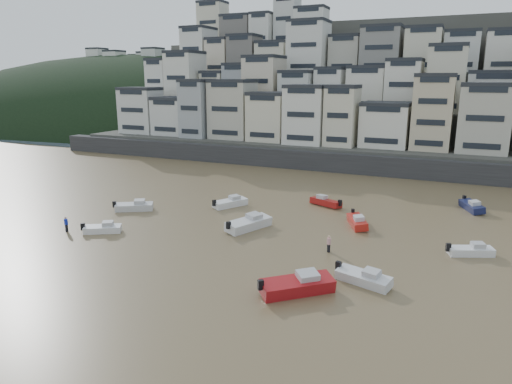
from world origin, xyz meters
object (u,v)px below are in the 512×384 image
at_px(boat_j, 103,227).
at_px(person_blue, 66,224).
at_px(boat_f, 230,201).
at_px(boat_k, 134,205).
at_px(boat_c, 249,222).
at_px(person_pink, 329,244).
at_px(boat_b, 364,276).
at_px(boat_h, 326,201).
at_px(boat_d, 471,249).
at_px(boat_e, 357,220).
at_px(boat_a, 297,283).
at_px(boat_i, 472,205).

xyz_separation_m(boat_j, person_blue, (-3.98, -1.38, 0.26)).
relative_size(boat_f, boat_k, 1.01).
bearing_deg(boat_f, boat_c, -111.35).
bearing_deg(boat_c, person_pink, -84.88).
relative_size(boat_f, person_pink, 3.07).
bearing_deg(person_blue, person_pink, 11.95).
relative_size(boat_b, boat_h, 1.04).
relative_size(boat_b, boat_c, 0.81).
height_order(boat_b, person_pink, person_pink).
bearing_deg(boat_f, boat_d, -72.29).
bearing_deg(boat_e, boat_a, -26.70).
xyz_separation_m(boat_b, boat_h, (-9.56, 22.33, -0.03)).
distance_m(boat_d, person_pink, 13.81).
bearing_deg(boat_h, boat_i, -140.29).
distance_m(boat_j, boat_k, 8.87).
xyz_separation_m(boat_e, person_pink, (-0.83, -9.39, 0.15)).
height_order(boat_h, boat_k, boat_k).
height_order(boat_f, boat_i, boat_f).
height_order(boat_a, boat_d, boat_a).
xyz_separation_m(boat_a, boat_k, (-27.25, 13.67, -0.18)).
distance_m(boat_a, boat_e, 19.23).
relative_size(boat_a, boat_c, 1.03).
bearing_deg(boat_f, person_blue, 173.00).
bearing_deg(boat_e, boat_h, -165.26).
relative_size(boat_i, person_blue, 3.04).
bearing_deg(boat_b, person_blue, -163.02).
distance_m(boat_b, boat_f, 26.93).
relative_size(boat_h, boat_j, 1.11).
height_order(boat_e, boat_j, boat_e).
bearing_deg(person_blue, boat_i, 33.93).
bearing_deg(boat_k, boat_h, -1.95).
xyz_separation_m(boat_b, boat_c, (-14.91, 9.05, 0.17)).
distance_m(boat_a, boat_j, 25.35).
distance_m(boat_d, boat_h, 21.25).
height_order(boat_c, person_pink, boat_c).
height_order(boat_d, boat_h, boat_h).
xyz_separation_m(boat_d, boat_k, (-40.05, -1.05, 0.08)).
xyz_separation_m(boat_c, boat_k, (-16.86, 0.70, -0.15)).
xyz_separation_m(boat_f, person_blue, (-12.12, -16.76, 0.14)).
bearing_deg(boat_f, boat_j, -179.01).
bearing_deg(boat_c, boat_i, -28.94).
bearing_deg(boat_f, person_pink, -93.98).
relative_size(boat_c, boat_i, 1.21).
distance_m(person_blue, person_pink, 29.32).
xyz_separation_m(boat_a, boat_j, (-24.82, 5.14, -0.29)).
height_order(boat_b, boat_c, boat_c).
relative_size(boat_h, boat_k, 0.94).
bearing_deg(boat_h, person_pink, 129.10).
distance_m(boat_h, person_pink, 17.14).
relative_size(boat_f, person_blue, 3.07).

